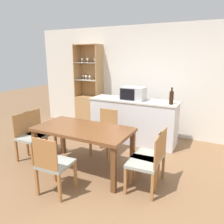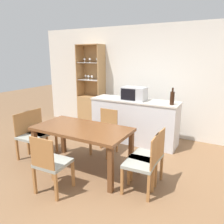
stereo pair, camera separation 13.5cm
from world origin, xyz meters
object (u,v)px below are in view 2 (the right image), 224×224
at_px(dining_chair_head_near, 51,163).
at_px(microwave, 134,94).
at_px(display_cabinet, 92,104).
at_px(dining_table, 82,133).
at_px(dining_chair_head_far, 105,132).
at_px(wine_bottle, 172,98).
at_px(dining_chair_side_left_far, 40,132).
at_px(dining_chair_side_right_near, 143,163).
at_px(dining_chair_side_right_far, 149,156).
at_px(dining_chair_side_left_near, 30,136).

distance_m(dining_chair_head_near, microwave, 2.35).
relative_size(display_cabinet, dining_table, 1.36).
xyz_separation_m(dining_chair_head_near, microwave, (0.26, 2.24, 0.65)).
xyz_separation_m(dining_chair_head_far, wine_bottle, (1.08, 0.72, 0.65)).
bearing_deg(dining_chair_head_near, dining_chair_head_far, 86.89).
xyz_separation_m(microwave, wine_bottle, (0.82, -0.07, -0.00)).
xyz_separation_m(dining_chair_side_left_far, dining_chair_head_far, (1.11, 0.60, 0.00)).
bearing_deg(dining_chair_side_left_far, dining_chair_head_far, 121.14).
relative_size(dining_table, dining_chair_head_far, 1.84).
bearing_deg(microwave, wine_bottle, -4.66).
bearing_deg(display_cabinet, dining_chair_side_left_far, -87.61).
bearing_deg(dining_chair_side_right_near, dining_chair_head_far, 48.87).
bearing_deg(microwave, dining_chair_head_near, -96.53).
height_order(dining_chair_head_near, dining_chair_side_right_near, same).
bearing_deg(dining_table, dining_chair_side_right_near, -6.16).
xyz_separation_m(dining_chair_side_left_far, dining_chair_side_right_near, (2.21, -0.24, 0.00)).
bearing_deg(dining_table, display_cabinet, 120.15).
bearing_deg(dining_chair_side_left_far, dining_chair_head_near, 55.00).
height_order(dining_chair_head_near, dining_chair_side_right_far, same).
xyz_separation_m(display_cabinet, dining_chair_side_left_far, (0.08, -1.92, -0.17)).
relative_size(display_cabinet, microwave, 4.23).
xyz_separation_m(dining_table, dining_chair_side_right_far, (1.11, 0.12, -0.21)).
bearing_deg(display_cabinet, microwave, -20.13).
bearing_deg(dining_chair_side_right_far, dining_table, 98.41).
xyz_separation_m(dining_chair_head_near, dining_chair_side_right_near, (1.10, 0.61, 0.00)).
bearing_deg(wine_bottle, dining_table, -126.67).
xyz_separation_m(dining_chair_side_left_near, dining_chair_head_far, (1.11, 0.85, 0.00)).
xyz_separation_m(dining_chair_side_left_near, dining_chair_side_right_near, (2.21, 0.00, 0.00)).
height_order(display_cabinet, wine_bottle, display_cabinet).
bearing_deg(dining_chair_side_left_far, dining_chair_side_right_near, 86.26).
relative_size(dining_chair_side_left_near, dining_chair_head_far, 1.00).
bearing_deg(microwave, dining_chair_side_right_far, -58.67).
relative_size(dining_table, microwave, 3.11).
bearing_deg(dining_chair_side_right_far, wine_bottle, 3.48).
bearing_deg(dining_chair_head_far, microwave, -107.49).
bearing_deg(microwave, dining_chair_side_right_near, -62.56).
relative_size(dining_table, dining_chair_side_right_far, 1.84).
bearing_deg(microwave, dining_chair_side_left_far, -134.51).
distance_m(dining_chair_side_left_near, microwave, 2.23).
distance_m(dining_table, dining_chair_side_left_near, 1.13).
distance_m(dining_chair_head_near, wine_bottle, 2.51).
height_order(display_cabinet, dining_chair_side_right_near, display_cabinet).
distance_m(dining_chair_head_far, dining_chair_side_right_near, 1.39).
bearing_deg(dining_chair_head_far, wine_bottle, -145.54).
bearing_deg(dining_chair_side_left_far, dining_chair_side_left_near, 2.53).
bearing_deg(microwave, dining_table, -99.71).
height_order(dining_chair_side_left_far, dining_chair_side_left_near, same).
xyz_separation_m(dining_table, dining_chair_side_left_near, (-1.11, -0.12, -0.21)).
xyz_separation_m(display_cabinet, dining_table, (1.19, -2.04, 0.04)).
height_order(dining_chair_side_right_far, dining_chair_side_right_near, same).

